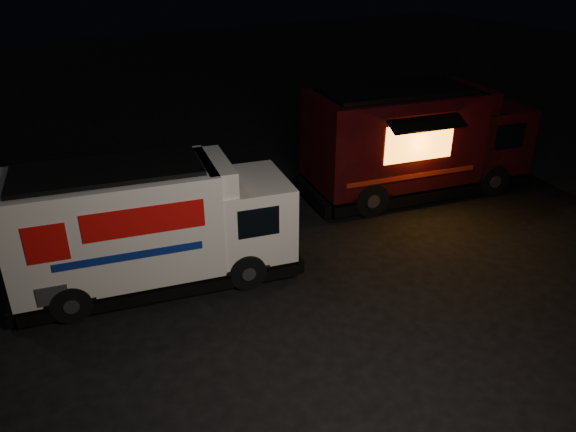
# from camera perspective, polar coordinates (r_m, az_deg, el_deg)

# --- Properties ---
(ground) EXTENTS (80.00, 80.00, 0.00)m
(ground) POSITION_cam_1_polar(r_m,az_deg,el_deg) (12.07, 2.99, -9.36)
(ground) COLOR black
(ground) RESTS_ON ground
(white_truck) EXTENTS (6.58, 3.23, 2.85)m
(white_truck) POSITION_cam_1_polar(r_m,az_deg,el_deg) (12.62, -13.32, -0.82)
(white_truck) COLOR silver
(white_truck) RESTS_ON ground
(red_truck) EXTENTS (7.36, 3.70, 3.27)m
(red_truck) POSITION_cam_1_polar(r_m,az_deg,el_deg) (17.41, 13.10, 7.56)
(red_truck) COLOR #3B0A0B
(red_truck) RESTS_ON ground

